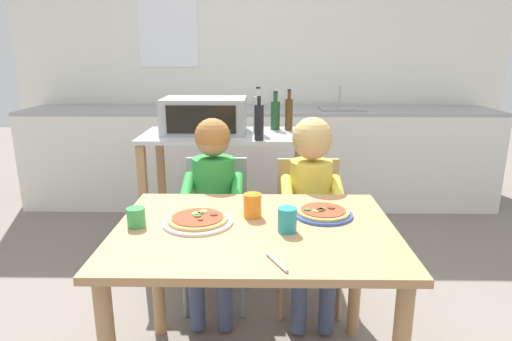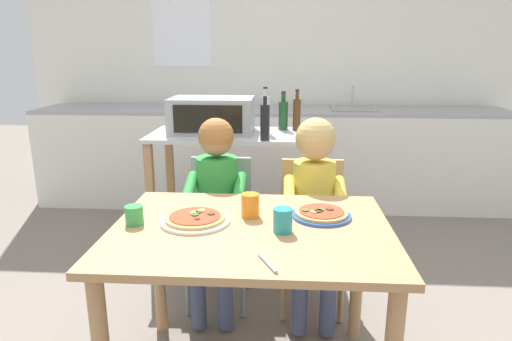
{
  "view_description": "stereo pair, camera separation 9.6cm",
  "coord_description": "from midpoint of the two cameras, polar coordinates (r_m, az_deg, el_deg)",
  "views": [
    {
      "loc": [
        0.03,
        -1.63,
        1.4
      ],
      "look_at": [
        0.0,
        0.3,
        0.88
      ],
      "focal_mm": 31.05,
      "sensor_mm": 36.0,
      "label": 1
    },
    {
      "loc": [
        0.12,
        -1.62,
        1.4
      ],
      "look_at": [
        0.0,
        0.3,
        0.88
      ],
      "focal_mm": 31.05,
      "sensor_mm": 36.0,
      "label": 2
    }
  ],
  "objects": [
    {
      "name": "dining_chair_right",
      "position": [
        2.49,
        8.3,
        -6.74
      ],
      "size": [
        0.36,
        0.36,
        0.81
      ],
      "color": "tan",
      "rests_on": "ground"
    },
    {
      "name": "serving_spoon",
      "position": [
        1.47,
        3.4,
        -11.78
      ],
      "size": [
        0.07,
        0.13,
        0.01
      ],
      "primitive_type": "cylinder",
      "rotation": [
        0.0,
        1.57,
        2.02
      ],
      "color": "#B7BABF",
      "rests_on": "dining_table"
    },
    {
      "name": "dining_table",
      "position": [
        1.81,
        0.92,
        -10.61
      ],
      "size": [
        1.11,
        0.82,
        0.73
      ],
      "color": "#AD7F51",
      "rests_on": "ground"
    },
    {
      "name": "drinking_cup_teal",
      "position": [
        1.7,
        5.09,
        -6.43
      ],
      "size": [
        0.07,
        0.07,
        0.1
      ],
      "primitive_type": "cylinder",
      "color": "teal",
      "rests_on": "dining_table"
    },
    {
      "name": "ground_plane",
      "position": [
        3.06,
        1.89,
        -12.07
      ],
      "size": [
        10.97,
        10.97,
        0.0
      ],
      "primitive_type": "plane",
      "color": "slate"
    },
    {
      "name": "child_in_yellow_shirt",
      "position": [
        2.31,
        8.72,
        -2.81
      ],
      "size": [
        0.32,
        0.42,
        1.06
      ],
      "color": "#424C6B",
      "rests_on": "ground"
    },
    {
      "name": "kitchen_counter",
      "position": [
        4.13,
        2.54,
        1.79
      ],
      "size": [
        4.26,
        0.6,
        1.09
      ],
      "color": "silver",
      "rests_on": "ground"
    },
    {
      "name": "child_in_green_shirt",
      "position": [
        2.34,
        -4.05,
        -3.02
      ],
      "size": [
        0.32,
        0.42,
        1.05
      ],
      "color": "#424C6B",
      "rests_on": "ground"
    },
    {
      "name": "drinking_cup_green",
      "position": [
        1.83,
        -14.0,
        -5.64
      ],
      "size": [
        0.07,
        0.07,
        0.08
      ],
      "primitive_type": "cylinder",
      "color": "green",
      "rests_on": "dining_table"
    },
    {
      "name": "bottle_slim_sauce",
      "position": [
        2.67,
        2.19,
        6.28
      ],
      "size": [
        0.06,
        0.06,
        0.27
      ],
      "color": "black",
      "rests_on": "kitchen_island_cart"
    },
    {
      "name": "dining_chair_left",
      "position": [
        2.52,
        -3.6,
        -6.36
      ],
      "size": [
        0.36,
        0.36,
        0.81
      ],
      "color": "gray",
      "rests_on": "ground"
    },
    {
      "name": "bottle_clear_vinegar",
      "position": [
        2.88,
        2.17,
        7.24
      ],
      "size": [
        0.06,
        0.06,
        0.3
      ],
      "color": "#ADB7B2",
      "rests_on": "kitchen_island_cart"
    },
    {
      "name": "bottle_brown_beer",
      "position": [
        3.02,
        6.19,
        7.28
      ],
      "size": [
        0.05,
        0.05,
        0.28
      ],
      "color": "#4C2D14",
      "rests_on": "kitchen_island_cart"
    },
    {
      "name": "back_wall_tiled",
      "position": [
        4.43,
        2.75,
        14.52
      ],
      "size": [
        4.73,
        0.14,
        2.7
      ],
      "color": "white",
      "rests_on": "ground"
    },
    {
      "name": "toaster_oven",
      "position": [
        2.94,
        -4.72,
        7.12
      ],
      "size": [
        0.54,
        0.37,
        0.23
      ],
      "color": "#999BA0",
      "rests_on": "kitchen_island_cart"
    },
    {
      "name": "kitchen_island_cart",
      "position": [
        3.0,
        -1.99,
        -0.57
      ],
      "size": [
        1.09,
        0.58,
        0.88
      ],
      "color": "#B7BABF",
      "rests_on": "ground"
    },
    {
      "name": "drinking_cup_orange",
      "position": [
        1.85,
        0.74,
        -4.51
      ],
      "size": [
        0.08,
        0.08,
        0.1
      ],
      "primitive_type": "cylinder",
      "color": "orange",
      "rests_on": "dining_table"
    },
    {
      "name": "pizza_plate_white",
      "position": [
        1.82,
        -6.33,
        -6.25
      ],
      "size": [
        0.28,
        0.28,
        0.03
      ],
      "color": "white",
      "rests_on": "dining_table"
    },
    {
      "name": "pizza_plate_blue_rimmed",
      "position": [
        1.89,
        9.86,
        -5.54
      ],
      "size": [
        0.25,
        0.25,
        0.03
      ],
      "color": "#3356B7",
      "rests_on": "dining_table"
    },
    {
      "name": "bottle_squat_spirits",
      "position": [
        3.04,
        4.43,
        7.22
      ],
      "size": [
        0.06,
        0.06,
        0.26
      ],
      "color": "#1E4723",
      "rests_on": "kitchen_island_cart"
    }
  ]
}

